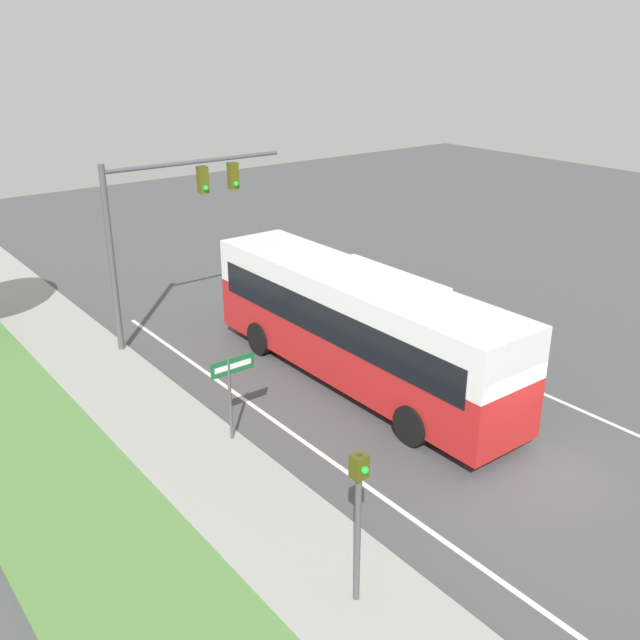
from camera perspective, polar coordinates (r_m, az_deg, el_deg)
name	(u,v)px	position (r m, az deg, el deg)	size (l,w,h in m)	color
ground_plane	(525,467)	(18.55, 16.07, -11.25)	(80.00, 80.00, 0.00)	#4C4C4F
sidewalk	(326,574)	(14.80, 0.52, -19.64)	(2.80, 80.00, 0.12)	#9E9E99
lane_divider_near	(421,524)	(16.21, 8.05, -15.88)	(0.14, 30.00, 0.01)	silver
lane_divider_far	(607,422)	(21.23, 22.00, -7.56)	(0.14, 30.00, 0.01)	silver
bus	(357,322)	(21.01, 2.98, -0.14)	(2.59, 11.48, 3.66)	red
signal_gantry	(166,212)	(24.10, -12.21, 8.45)	(6.52, 0.41, 6.23)	#4C4C51
pedestrian_signal	(358,506)	(12.93, 3.09, -14.65)	(0.28, 0.34, 3.23)	#4C4C51
street_sign	(231,383)	(18.16, -7.10, -5.02)	(1.24, 0.08, 2.42)	#4C4C51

